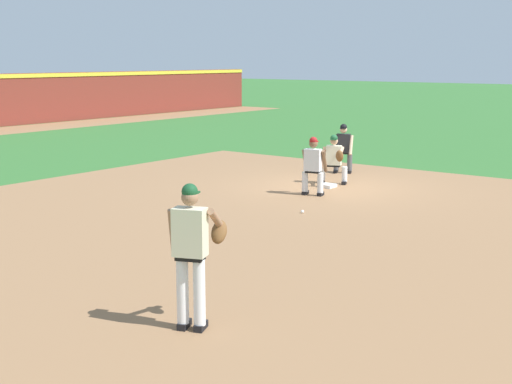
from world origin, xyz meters
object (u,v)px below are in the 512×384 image
object	(u,v)px
baseball	(302,212)
first_base_bag	(327,186)
first_baseman	(334,157)
baserunner	(313,164)
pitcher	(193,247)
umpire	(343,146)

from	to	relation	value
baseball	first_base_bag	bearing A→B (deg)	21.97
first_baseman	baserunner	world-z (taller)	baserunner
baserunner	first_base_bag	bearing A→B (deg)	13.87
pitcher	baserunner	world-z (taller)	pitcher
umpire	first_baseman	bearing A→B (deg)	-156.82
first_base_bag	umpire	world-z (taller)	umpire
first_base_bag	baserunner	bearing A→B (deg)	-166.13
baseball	first_baseman	size ratio (longest dim) A/B	0.06
first_base_bag	pitcher	world-z (taller)	pitcher
pitcher	umpire	world-z (taller)	pitcher
first_base_bag	umpire	bearing A→B (deg)	21.01
first_base_bag	pitcher	distance (m)	10.39
baseball	pitcher	distance (m)	7.10
first_base_bag	baseball	xyz separation A→B (m)	(-3.07, -1.24, -0.01)
pitcher	first_base_bag	bearing A→B (deg)	22.14
baseball	umpire	distance (m)	5.85
baseball	first_baseman	bearing A→B (deg)	20.72
first_base_bag	first_baseman	bearing A→B (deg)	12.72
pitcher	baseball	bearing A→B (deg)	22.21
pitcher	first_baseman	world-z (taller)	pitcher
pitcher	first_baseman	distance (m)	10.86
first_baseman	baserunner	distance (m)	1.73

